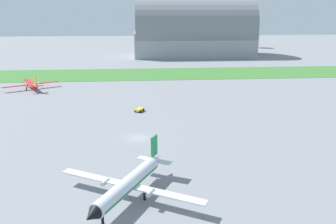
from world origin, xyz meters
name	(u,v)px	position (x,y,z in m)	size (l,w,h in m)	color
ground_plane	(138,138)	(0.00, 0.00, 0.00)	(600.00, 600.00, 0.00)	gray
grass_taxiway_strip	(138,74)	(0.00, 74.56, 0.04)	(360.00, 28.00, 0.08)	#3D7533
airplane_taxiing_turboprop	(31,84)	(-35.87, 48.96, 2.00)	(16.33, 14.23, 5.46)	red
airplane_foreground_turboprop	(129,183)	(-1.08, -24.13, 2.48)	(20.46, 17.83, 6.79)	silver
baggage_cart_near_gate	(139,110)	(0.38, 19.28, 0.57)	(2.75, 2.95, 0.90)	yellow
hangar_distant	(193,31)	(31.88, 132.79, 13.92)	(67.52, 32.96, 33.12)	#9399A3
control_tower	(227,17)	(63.93, 182.76, 20.90)	(8.00, 8.00, 35.31)	silver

